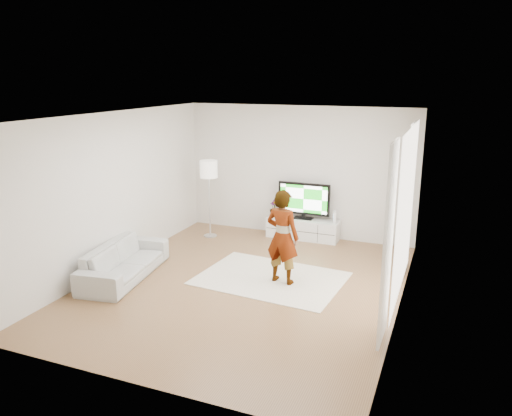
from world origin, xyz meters
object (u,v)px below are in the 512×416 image
at_px(rug, 271,278).
at_px(sofa, 124,261).
at_px(floor_lamp, 209,173).
at_px(media_console, 303,229).
at_px(player, 282,237).
at_px(television, 304,199).

height_order(rug, sofa, sofa).
distance_m(sofa, floor_lamp, 2.84).
height_order(media_console, rug, media_console).
xyz_separation_m(media_console, rug, (0.12, -2.33, -0.21)).
bearing_deg(media_console, rug, -86.96).
xyz_separation_m(media_console, sofa, (-2.26, -3.20, 0.08)).
distance_m(media_console, floor_lamp, 2.34).
relative_size(rug, player, 1.51).
distance_m(rug, floor_lamp, 3.02).
relative_size(sofa, floor_lamp, 1.21).
bearing_deg(player, rug, -8.00).
relative_size(rug, sofa, 1.19).
relative_size(player, sofa, 0.79).
bearing_deg(television, sofa, -124.96).
bearing_deg(floor_lamp, sofa, -97.48).
xyz_separation_m(player, floor_lamp, (-2.27, 1.80, 0.60)).
bearing_deg(sofa, player, -81.62).
relative_size(television, floor_lamp, 0.67).
distance_m(media_console, television, 0.64).
height_order(television, player, player).
bearing_deg(rug, floor_lamp, 139.75).
height_order(media_console, sofa, sofa).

